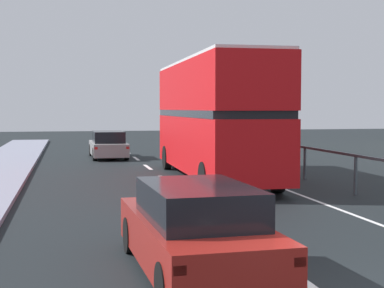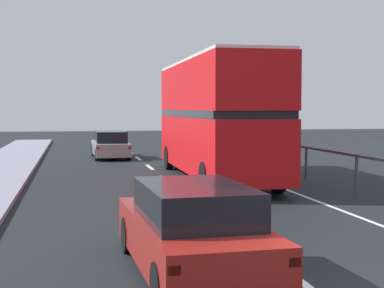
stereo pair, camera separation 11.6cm
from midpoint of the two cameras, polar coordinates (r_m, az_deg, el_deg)
lane_paint_markings at (r=16.38m, az=7.89°, el=-5.62°), size 3.50×46.00×0.01m
bridge_side_railing at (r=18.07m, az=16.05°, el=-1.72°), size 0.10×42.00×1.22m
double_decker_bus_red at (r=21.08m, az=2.44°, el=2.76°), size 2.64×10.49×4.33m
hatchback_car_near at (r=9.14m, az=0.36°, el=-8.52°), size 1.90×4.58×1.44m
sedan_car_ahead at (r=30.60m, az=-7.91°, el=-0.11°), size 1.83×4.53×1.41m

